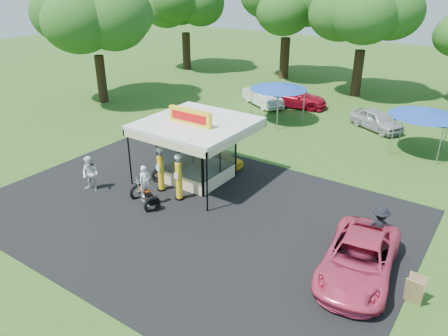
{
  "coord_description": "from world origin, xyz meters",
  "views": [
    {
      "loc": [
        11.56,
        -12.13,
        10.79
      ],
      "look_at": [
        0.45,
        4.0,
        1.71
      ],
      "focal_mm": 35.0,
      "sensor_mm": 36.0,
      "label": 1
    }
  ],
  "objects_px": {
    "a_frame_sign": "(415,290)",
    "bg_car_c": "(377,120)",
    "gas_pump_left": "(161,170)",
    "gas_station_kiosk": "(197,150)",
    "kiosk_car": "(221,158)",
    "gas_pump_right": "(179,178)",
    "bg_car_b": "(294,97)",
    "bg_car_a": "(263,97)",
    "pink_sedan": "(359,259)",
    "motorcycle": "(145,190)",
    "tent_west": "(278,86)",
    "spectator_west": "(90,174)",
    "tent_east": "(424,113)",
    "spectator_east_a": "(379,227)"
  },
  "relations": [
    {
      "from": "a_frame_sign",
      "to": "bg_car_c",
      "type": "relative_size",
      "value": 0.26
    },
    {
      "from": "gas_pump_left",
      "to": "bg_car_c",
      "type": "xyz_separation_m",
      "value": [
        6.38,
        15.95,
        -0.48
      ]
    },
    {
      "from": "gas_station_kiosk",
      "to": "kiosk_car",
      "type": "relative_size",
      "value": 1.92
    },
    {
      "from": "bg_car_c",
      "to": "gas_pump_right",
      "type": "bearing_deg",
      "value": -169.27
    },
    {
      "from": "gas_pump_left",
      "to": "bg_car_b",
      "type": "xyz_separation_m",
      "value": [
        -1.06,
        17.75,
        -0.41
      ]
    },
    {
      "from": "bg_car_a",
      "to": "bg_car_c",
      "type": "height_order",
      "value": "bg_car_a"
    },
    {
      "from": "gas_station_kiosk",
      "to": "pink_sedan",
      "type": "relative_size",
      "value": 0.99
    },
    {
      "from": "motorcycle",
      "to": "bg_car_a",
      "type": "height_order",
      "value": "motorcycle"
    },
    {
      "from": "pink_sedan",
      "to": "tent_west",
      "type": "relative_size",
      "value": 1.27
    },
    {
      "from": "gas_pump_right",
      "to": "motorcycle",
      "type": "relative_size",
      "value": 1.12
    },
    {
      "from": "spectator_west",
      "to": "gas_pump_right",
      "type": "bearing_deg",
      "value": 11.82
    },
    {
      "from": "kiosk_car",
      "to": "gas_pump_right",
      "type": "bearing_deg",
      "value": -171.85
    },
    {
      "from": "bg_car_c",
      "to": "tent_east",
      "type": "bearing_deg",
      "value": -101.61
    },
    {
      "from": "gas_pump_right",
      "to": "bg_car_c",
      "type": "bearing_deg",
      "value": 72.92
    },
    {
      "from": "gas_pump_right",
      "to": "spectator_east_a",
      "type": "xyz_separation_m",
      "value": [
        9.5,
        1.55,
        -0.27
      ]
    },
    {
      "from": "spectator_east_a",
      "to": "bg_car_b",
      "type": "height_order",
      "value": "spectator_east_a"
    },
    {
      "from": "gas_station_kiosk",
      "to": "bg_car_b",
      "type": "bearing_deg",
      "value": 96.66
    },
    {
      "from": "gas_station_kiosk",
      "to": "bg_car_c",
      "type": "relative_size",
      "value": 1.29
    },
    {
      "from": "bg_car_c",
      "to": "tent_west",
      "type": "bearing_deg",
      "value": 136.93
    },
    {
      "from": "bg_car_c",
      "to": "pink_sedan",
      "type": "bearing_deg",
      "value": -137.36
    },
    {
      "from": "gas_station_kiosk",
      "to": "tent_west",
      "type": "distance_m",
      "value": 11.55
    },
    {
      "from": "gas_pump_left",
      "to": "spectator_east_a",
      "type": "xyz_separation_m",
      "value": [
        10.91,
        1.33,
        -0.25
      ]
    },
    {
      "from": "spectator_east_a",
      "to": "tent_west",
      "type": "xyz_separation_m",
      "value": [
        -11.36,
        12.25,
        1.76
      ]
    },
    {
      "from": "bg_car_b",
      "to": "tent_east",
      "type": "relative_size",
      "value": 1.3
    },
    {
      "from": "motorcycle",
      "to": "spectator_west",
      "type": "height_order",
      "value": "motorcycle"
    },
    {
      "from": "motorcycle",
      "to": "gas_pump_left",
      "type": "bearing_deg",
      "value": 125.43
    },
    {
      "from": "tent_east",
      "to": "motorcycle",
      "type": "bearing_deg",
      "value": -122.57
    },
    {
      "from": "gas_station_kiosk",
      "to": "bg_car_a",
      "type": "height_order",
      "value": "gas_station_kiosk"
    },
    {
      "from": "bg_car_b",
      "to": "tent_west",
      "type": "distance_m",
      "value": 4.63
    },
    {
      "from": "bg_car_c",
      "to": "spectator_west",
      "type": "bearing_deg",
      "value": -179.7
    },
    {
      "from": "bg_car_b",
      "to": "bg_car_a",
      "type": "bearing_deg",
      "value": 107.46
    },
    {
      "from": "a_frame_sign",
      "to": "kiosk_car",
      "type": "relative_size",
      "value": 0.39
    },
    {
      "from": "pink_sedan",
      "to": "bg_car_a",
      "type": "xyz_separation_m",
      "value": [
        -14.27,
        17.51,
        -0.01
      ]
    },
    {
      "from": "pink_sedan",
      "to": "gas_pump_right",
      "type": "bearing_deg",
      "value": 167.44
    },
    {
      "from": "bg_car_c",
      "to": "bg_car_b",
      "type": "bearing_deg",
      "value": 104.2
    },
    {
      "from": "motorcycle",
      "to": "pink_sedan",
      "type": "relative_size",
      "value": 0.41
    },
    {
      "from": "gas_station_kiosk",
      "to": "bg_car_a",
      "type": "bearing_deg",
      "value": 106.14
    },
    {
      "from": "kiosk_car",
      "to": "tent_west",
      "type": "height_order",
      "value": "tent_west"
    },
    {
      "from": "pink_sedan",
      "to": "spectator_west",
      "type": "bearing_deg",
      "value": 176.66
    },
    {
      "from": "gas_station_kiosk",
      "to": "bg_car_a",
      "type": "xyz_separation_m",
      "value": [
        -4.16,
        14.37,
        -1.03
      ]
    },
    {
      "from": "bg_car_b",
      "to": "motorcycle",
      "type": "bearing_deg",
      "value": 173.79
    },
    {
      "from": "kiosk_car",
      "to": "tent_west",
      "type": "xyz_separation_m",
      "value": [
        -1.21,
        9.24,
        2.22
      ]
    },
    {
      "from": "a_frame_sign",
      "to": "tent_west",
      "type": "bearing_deg",
      "value": 135.29
    },
    {
      "from": "motorcycle",
      "to": "bg_car_b",
      "type": "xyz_separation_m",
      "value": [
        -1.53,
        19.41,
        -0.09
      ]
    },
    {
      "from": "a_frame_sign",
      "to": "gas_pump_right",
      "type": "bearing_deg",
      "value": 177.63
    },
    {
      "from": "a_frame_sign",
      "to": "spectator_west",
      "type": "xyz_separation_m",
      "value": [
        -16.01,
        -0.72,
        0.41
      ]
    },
    {
      "from": "gas_station_kiosk",
      "to": "a_frame_sign",
      "type": "distance_m",
      "value": 12.79
    },
    {
      "from": "gas_pump_left",
      "to": "gas_pump_right",
      "type": "xyz_separation_m",
      "value": [
        1.41,
        -0.22,
        0.01
      ]
    },
    {
      "from": "kiosk_car",
      "to": "tent_east",
      "type": "xyz_separation_m",
      "value": [
        9.12,
        8.74,
        2.17
      ]
    },
    {
      "from": "bg_car_a",
      "to": "tent_east",
      "type": "xyz_separation_m",
      "value": [
        13.28,
        -3.43,
        1.91
      ]
    }
  ]
}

